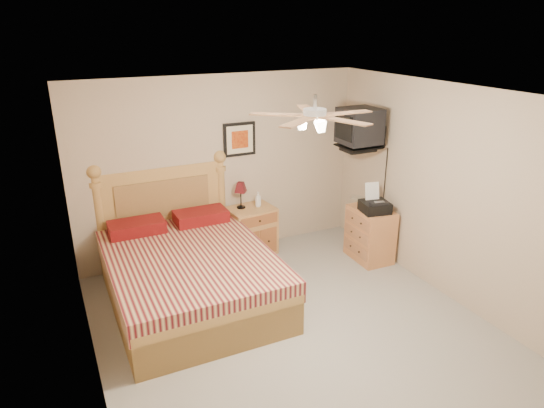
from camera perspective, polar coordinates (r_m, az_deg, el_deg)
The scene contains 17 objects.
floor at distance 5.36m, azimuth 3.11°, elevation -14.95°, with size 4.50×4.50×0.00m, color gray.
ceiling at distance 4.41m, azimuth 3.75°, elevation 12.53°, with size 4.00×4.50×0.04m, color white.
wall_back at distance 6.69m, azimuth -5.99°, elevation 4.30°, with size 4.00×0.04×2.50m, color tan.
wall_front at distance 3.24m, azimuth 23.92°, elevation -16.65°, with size 4.00×0.04×2.50m, color tan.
wall_left at distance 4.24m, azimuth -21.20°, elevation -7.04°, with size 0.04×4.50×2.50m, color tan.
wall_right at distance 5.93m, azimuth 20.58°, elevation 0.90°, with size 0.04×4.50×2.50m, color tan.
bed at distance 5.62m, azimuth -9.84°, elevation -4.64°, with size 1.76×2.31×1.50m, color #BB8D44, non-canonical shape.
nightstand at distance 6.89m, azimuth -2.47°, elevation -3.13°, with size 0.63×0.47×0.69m, color #B68B47.
table_lamp at distance 6.71m, azimuth -3.69°, elevation 1.06°, with size 0.20×0.20×0.37m, color #501015, non-canonical shape.
lotion_bottle at distance 6.78m, azimuth -1.64°, elevation 0.56°, with size 0.08×0.08×0.21m, color white.
framed_picture at distance 6.67m, azimuth -3.85°, elevation 7.61°, with size 0.46×0.04×0.46m, color black.
dresser at distance 6.84m, azimuth 11.46°, elevation -3.50°, with size 0.44×0.63×0.74m, color #C67D4D.
fax_machine at distance 6.54m, azimuth 12.08°, elevation 0.62°, with size 0.35×0.38×0.38m, color black, non-canonical shape.
magazine_lower at distance 6.86m, azimuth 10.17°, elevation 0.15°, with size 0.18×0.24×0.02m, color beige.
magazine_upper at distance 6.88m, azimuth 10.13°, elevation 0.40°, with size 0.19×0.26×0.02m, color gray.
wall_tv at distance 6.58m, azimuth 11.31°, elevation 8.78°, with size 0.56×0.46×0.58m, color black, non-canonical shape.
ceiling_fan at distance 4.26m, azimuth 5.04°, elevation 10.30°, with size 1.14×1.14×0.28m, color silver, non-canonical shape.
Camera 1 is at (-2.14, -3.80, 3.12)m, focal length 32.00 mm.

